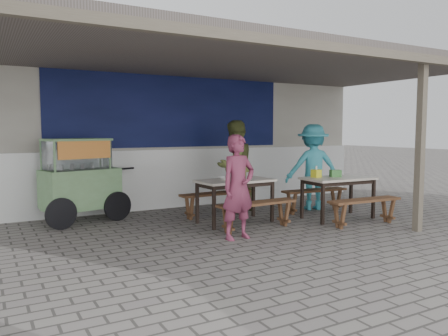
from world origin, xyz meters
TOP-DOWN VIEW (x-y plane):
  - ground at (0.00, 0.00)m, footprint 60.00×60.00m
  - back_wall at (-0.00, 3.58)m, footprint 9.00×1.28m
  - warung_roof at (0.02, 0.90)m, footprint 9.00×4.21m
  - table_left at (0.14, 1.05)m, footprint 1.33×0.75m
  - bench_left_street at (0.18, 0.41)m, footprint 1.41×0.35m
  - bench_left_wall at (0.11, 1.69)m, footprint 1.41×0.35m
  - table_right at (1.95, 0.46)m, footprint 1.30×0.76m
  - bench_right_street at (1.92, -0.21)m, footprint 1.38×0.35m
  - bench_right_wall at (1.98, 1.12)m, footprint 1.38×0.35m
  - vendor_cart at (-2.18, 2.39)m, footprint 1.72×1.03m
  - patron_street_side at (-0.39, 0.06)m, footprint 0.60×0.43m
  - patron_wall_side at (0.64, 1.92)m, footprint 1.04×0.93m
  - patron_right_table at (2.17, 1.40)m, footprint 1.26×1.01m
  - tissue_box at (1.60, 0.65)m, footprint 0.15×0.15m
  - donation_box at (1.96, 0.54)m, footprint 0.22×0.18m
  - condiment_jar at (0.50, 1.17)m, footprint 0.08×0.08m
  - condiment_bowl at (-0.02, 1.14)m, footprint 0.23×0.23m

SIDE VIEW (x-z plane):
  - ground at x=0.00m, z-range 0.00..0.00m
  - bench_right_street at x=1.92m, z-range 0.11..0.56m
  - bench_right_wall at x=1.98m, z-range 0.11..0.56m
  - bench_left_street at x=0.18m, z-range 0.11..0.56m
  - bench_left_wall at x=0.11m, z-range 0.11..0.56m
  - table_left at x=0.14m, z-range 0.29..1.04m
  - table_right at x=1.95m, z-range 0.29..1.04m
  - patron_street_side at x=-0.39m, z-range 0.00..1.54m
  - condiment_bowl at x=-0.02m, z-range 0.75..0.80m
  - vendor_cart at x=-2.18m, z-range 0.06..1.51m
  - condiment_jar at x=0.50m, z-range 0.75..0.84m
  - donation_box at x=1.96m, z-range 0.75..0.88m
  - tissue_box at x=1.60m, z-range 0.75..0.89m
  - patron_right_table at x=2.17m, z-range 0.00..1.71m
  - patron_wall_side at x=0.64m, z-range 0.00..1.79m
  - back_wall at x=0.00m, z-range -0.03..3.47m
  - warung_roof at x=0.02m, z-range 1.31..4.12m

